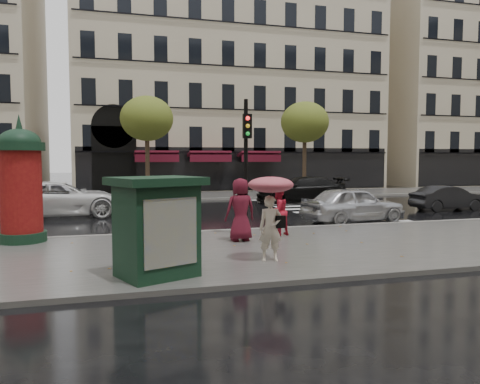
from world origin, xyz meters
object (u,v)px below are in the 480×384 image
object	(u,v)px
newsstand	(156,226)
car_white	(61,199)
man_burgundy	(240,210)
car_darkgrey	(448,198)
morris_column	(21,181)
car_black	(301,190)
car_silver	(353,205)
woman_umbrella	(271,204)
traffic_light	(246,153)
car_far_silver	(41,196)
woman_red	(278,211)

from	to	relation	value
newsstand	car_white	bearing A→B (deg)	103.74
man_burgundy	car_darkgrey	xyz separation A→B (m)	(12.70, 6.22, -0.45)
morris_column	car_black	distance (m)	17.24
car_silver	car_white	distance (m)	12.77
woman_umbrella	car_darkgrey	bearing A→B (deg)	35.44
woman_umbrella	traffic_light	xyz separation A→B (m)	(0.52, 3.84, 1.27)
morris_column	car_silver	world-z (taller)	morris_column
woman_umbrella	car_black	world-z (taller)	woman_umbrella
newsstand	car_far_silver	bearing A→B (deg)	105.48
car_far_silver	woman_red	bearing A→B (deg)	33.38
woman_umbrella	traffic_light	distance (m)	4.08
woman_red	car_silver	distance (m)	5.20
man_burgundy	car_far_silver	xyz separation A→B (m)	(-7.08, 11.52, -0.32)
man_burgundy	newsstand	bearing A→B (deg)	46.42
woman_red	morris_column	world-z (taller)	morris_column
morris_column	car_darkgrey	size ratio (longest dim) A/B	1.01
car_silver	car_black	world-z (taller)	car_black
newsstand	car_white	size ratio (longest dim) A/B	0.37
newsstand	car_black	size ratio (longest dim) A/B	0.41
man_burgundy	woman_umbrella	bearing A→B (deg)	83.93
morris_column	woman_umbrella	bearing A→B (deg)	-35.68
traffic_light	car_silver	size ratio (longest dim) A/B	1.01
man_burgundy	newsstand	size ratio (longest dim) A/B	0.88
car_silver	car_far_silver	bearing A→B (deg)	50.27
woman_red	car_darkgrey	world-z (taller)	woman_red
traffic_light	newsstand	size ratio (longest dim) A/B	2.03
woman_umbrella	car_silver	world-z (taller)	woman_umbrella
morris_column	car_silver	bearing A→B (deg)	8.44
newsstand	car_black	xyz separation A→B (m)	(10.12, 15.84, -0.43)
car_silver	morris_column	bearing A→B (deg)	90.77
car_white	newsstand	bearing A→B (deg)	-171.37
man_burgundy	morris_column	world-z (taller)	morris_column
car_silver	car_darkgrey	xyz separation A→B (m)	(6.92, 2.75, -0.12)
woman_umbrella	man_burgundy	bearing A→B (deg)	89.09
traffic_light	car_silver	distance (m)	6.20
car_darkgrey	car_far_silver	world-z (taller)	car_far_silver
car_white	car_darkgrey	bearing A→B (deg)	-102.62
newsstand	car_far_silver	xyz separation A→B (m)	(-4.20, 15.15, -0.45)
man_burgundy	car_white	distance (m)	10.48
woman_umbrella	car_far_silver	size ratio (longest dim) A/B	0.48
car_silver	car_darkgrey	size ratio (longest dim) A/B	1.15
woman_umbrella	car_black	distance (m)	16.76
traffic_light	car_black	distance (m)	13.26
woman_red	traffic_light	world-z (taller)	traffic_light
woman_umbrella	car_white	bearing A→B (deg)	116.88
woman_umbrella	morris_column	xyz separation A→B (m)	(-6.30, 4.52, 0.42)
man_burgundy	car_far_silver	bearing A→B (deg)	-63.61
man_burgundy	car_darkgrey	world-z (taller)	man_burgundy
car_darkgrey	car_black	xyz separation A→B (m)	(-5.45, 6.00, 0.15)
newsstand	car_far_silver	world-z (taller)	newsstand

